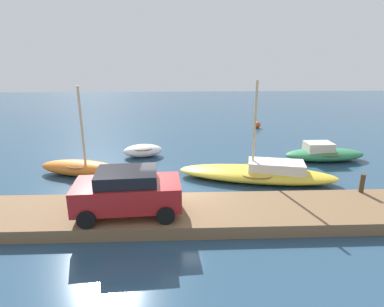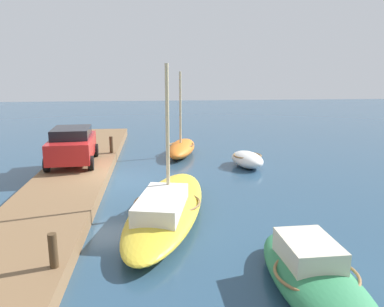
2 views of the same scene
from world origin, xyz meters
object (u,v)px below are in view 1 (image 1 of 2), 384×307
(sailboat_yellow, at_px, (259,173))
(mooring_post_mid_west, at_px, (362,183))
(parked_car, at_px, (128,191))
(marker_buoy, at_px, (257,125))
(motorboat_green, at_px, (324,153))
(rowboat_orange, at_px, (80,167))
(mooring_post_west, at_px, (81,187))
(dinghy_white, at_px, (143,150))

(sailboat_yellow, distance_m, mooring_post_mid_west, 4.62)
(mooring_post_mid_west, distance_m, parked_car, 9.80)
(mooring_post_mid_west, bearing_deg, marker_buoy, 94.01)
(marker_buoy, bearing_deg, mooring_post_mid_west, -85.99)
(motorboat_green, relative_size, marker_buoy, 8.89)
(rowboat_orange, xyz_separation_m, mooring_post_west, (1.15, -3.78, 0.48))
(parked_car, bearing_deg, mooring_post_mid_west, 5.01)
(mooring_post_west, bearing_deg, motorboat_green, 24.07)
(marker_buoy, bearing_deg, sailboat_yellow, -102.99)
(rowboat_orange, bearing_deg, motorboat_green, 21.06)
(dinghy_white, bearing_deg, mooring_post_west, -115.37)
(dinghy_white, relative_size, motorboat_green, 0.54)
(mooring_post_mid_west, distance_m, marker_buoy, 14.59)
(sailboat_yellow, relative_size, marker_buoy, 15.10)
(parked_car, xyz_separation_m, marker_buoy, (8.65, 16.06, -1.09))
(rowboat_orange, relative_size, dinghy_white, 1.79)
(mooring_post_west, height_order, parked_car, parked_car)
(mooring_post_mid_west, relative_size, parked_car, 0.20)
(rowboat_orange, distance_m, parked_car, 6.33)
(dinghy_white, relative_size, mooring_post_west, 2.99)
(sailboat_yellow, relative_size, mooring_post_west, 9.40)
(dinghy_white, distance_m, motorboat_green, 11.00)
(sailboat_yellow, xyz_separation_m, motorboat_green, (4.66, 3.05, 0.02))
(mooring_post_mid_west, xyz_separation_m, marker_buoy, (-1.02, 14.54, -0.60))
(rowboat_orange, relative_size, sailboat_yellow, 0.57)
(mooring_post_west, distance_m, mooring_post_mid_west, 11.83)
(rowboat_orange, relative_size, motorboat_green, 0.97)
(marker_buoy, bearing_deg, rowboat_orange, -138.04)
(rowboat_orange, distance_m, dinghy_white, 4.26)
(motorboat_green, xyz_separation_m, mooring_post_mid_west, (-0.89, -5.68, 0.45))
(sailboat_yellow, relative_size, parked_car, 2.08)
(mooring_post_mid_west, xyz_separation_m, parked_car, (-9.67, -1.52, 0.48))
(motorboat_green, xyz_separation_m, parked_car, (-10.56, -7.21, 0.93))
(mooring_post_west, bearing_deg, rowboat_orange, 106.97)
(parked_car, bearing_deg, marker_buoy, 57.76)
(dinghy_white, xyz_separation_m, mooring_post_mid_west, (10.04, -6.86, 0.48))
(parked_car, distance_m, marker_buoy, 18.28)
(rowboat_orange, height_order, mooring_post_west, rowboat_orange)
(sailboat_yellow, height_order, motorboat_green, sailboat_yellow)
(mooring_post_west, bearing_deg, dinghy_white, 75.36)
(motorboat_green, relative_size, mooring_post_west, 5.53)
(sailboat_yellow, xyz_separation_m, mooring_post_mid_west, (3.77, -2.64, 0.47))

